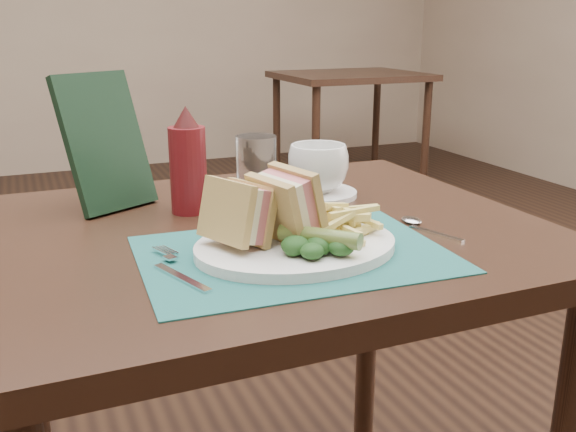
# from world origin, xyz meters

# --- Properties ---
(wall_back) EXTENTS (6.00, 0.00, 6.00)m
(wall_back) POSITION_xyz_m (0.00, 3.50, 0.00)
(wall_back) COLOR tan
(wall_back) RESTS_ON ground
(table_main) EXTENTS (0.90, 0.75, 0.75)m
(table_main) POSITION_xyz_m (0.00, -0.50, 0.38)
(table_main) COLOR black
(table_main) RESTS_ON ground
(table_bg_right) EXTENTS (0.90, 0.75, 0.75)m
(table_bg_right) POSITION_xyz_m (1.65, 2.30, 0.38)
(table_bg_right) COLOR black
(table_bg_right) RESTS_ON ground
(placemat) EXTENTS (0.45, 0.33, 0.00)m
(placemat) POSITION_xyz_m (-0.01, -0.65, 0.75)
(placemat) COLOR #1A544F
(placemat) RESTS_ON table_main
(plate) EXTENTS (0.31, 0.25, 0.01)m
(plate) POSITION_xyz_m (-0.00, -0.64, 0.76)
(plate) COLOR white
(plate) RESTS_ON placemat
(sandwich_half_a) EXTENTS (0.11, 0.12, 0.10)m
(sandwich_half_a) POSITION_xyz_m (-0.10, -0.63, 0.82)
(sandwich_half_a) COLOR tan
(sandwich_half_a) RESTS_ON plate
(sandwich_half_b) EXTENTS (0.10, 0.12, 0.11)m
(sandwich_half_b) POSITION_xyz_m (-0.03, -0.63, 0.82)
(sandwich_half_b) COLOR tan
(sandwich_half_b) RESTS_ON plate
(kale_garnish) EXTENTS (0.11, 0.08, 0.03)m
(kale_garnish) POSITION_xyz_m (0.00, -0.70, 0.78)
(kale_garnish) COLOR #143513
(kale_garnish) RESTS_ON plate
(pickle_spear) EXTENTS (0.10, 0.11, 0.03)m
(pickle_spear) POSITION_xyz_m (0.01, -0.69, 0.79)
(pickle_spear) COLOR #4B5F24
(pickle_spear) RESTS_ON plate
(fries_pile) EXTENTS (0.18, 0.20, 0.05)m
(fries_pile) POSITION_xyz_m (0.07, -0.63, 0.79)
(fries_pile) COLOR #D8C76C
(fries_pile) RESTS_ON plate
(fork) EXTENTS (0.09, 0.17, 0.01)m
(fork) POSITION_xyz_m (-0.18, -0.65, 0.76)
(fork) COLOR silver
(fork) RESTS_ON placemat
(spoon) EXTENTS (0.08, 0.15, 0.01)m
(spoon) POSITION_xyz_m (0.23, -0.63, 0.76)
(spoon) COLOR silver
(spoon) RESTS_ON table_main
(saucer) EXTENTS (0.19, 0.19, 0.01)m
(saucer) POSITION_xyz_m (0.16, -0.37, 0.76)
(saucer) COLOR white
(saucer) RESTS_ON table_main
(coffee_cup) EXTENTS (0.16, 0.16, 0.09)m
(coffee_cup) POSITION_xyz_m (0.16, -0.37, 0.81)
(coffee_cup) COLOR white
(coffee_cup) RESTS_ON saucer
(drinking_glass) EXTENTS (0.09, 0.09, 0.13)m
(drinking_glass) POSITION_xyz_m (0.03, -0.40, 0.81)
(drinking_glass) COLOR silver
(drinking_glass) RESTS_ON table_main
(ketchup_bottle) EXTENTS (0.08, 0.08, 0.19)m
(ketchup_bottle) POSITION_xyz_m (-0.09, -0.38, 0.84)
(ketchup_bottle) COLOR #570E13
(ketchup_bottle) RESTS_ON table_main
(check_presenter) EXTENTS (0.17, 0.15, 0.24)m
(check_presenter) POSITION_xyz_m (-0.22, -0.29, 0.87)
(check_presenter) COLOR black
(check_presenter) RESTS_ON table_main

